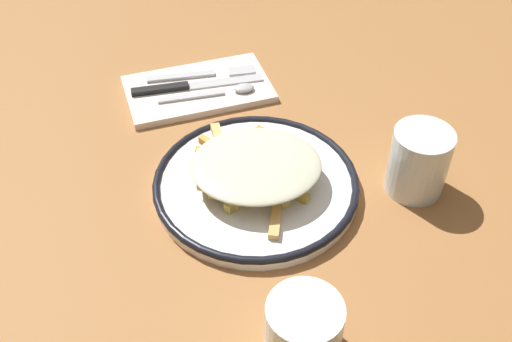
{
  "coord_description": "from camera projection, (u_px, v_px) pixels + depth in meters",
  "views": [
    {
      "loc": [
        0.57,
        -0.15,
        0.59
      ],
      "look_at": [
        0.0,
        0.0,
        0.04
      ],
      "focal_mm": 43.45,
      "sensor_mm": 36.0,
      "label": 1
    }
  ],
  "objects": [
    {
      "name": "ground_plane",
      "position": [
        256.0,
        190.0,
        0.83
      ],
      "size": [
        2.6,
        2.6,
        0.0
      ],
      "primitive_type": "plane",
      "color": "#9D6738"
    },
    {
      "name": "plate",
      "position": [
        256.0,
        184.0,
        0.82
      ],
      "size": [
        0.27,
        0.27,
        0.02
      ],
      "color": "white",
      "rests_on": "ground_plane"
    },
    {
      "name": "fries_heap",
      "position": [
        252.0,
        165.0,
        0.81
      ],
      "size": [
        0.21,
        0.2,
        0.04
      ],
      "color": "gold",
      "rests_on": "plate"
    },
    {
      "name": "napkin",
      "position": [
        198.0,
        89.0,
        0.99
      ],
      "size": [
        0.14,
        0.23,
        0.01
      ],
      "primitive_type": "cube",
      "rotation": [
        0.0,
        0.0,
        0.05
      ],
      "color": "silver",
      "rests_on": "ground_plane"
    },
    {
      "name": "fork",
      "position": [
        202.0,
        74.0,
        1.0
      ],
      "size": [
        0.03,
        0.18,
        0.01
      ],
      "color": "silver",
      "rests_on": "napkin"
    },
    {
      "name": "knife",
      "position": [
        186.0,
        86.0,
        0.98
      ],
      "size": [
        0.03,
        0.21,
        0.01
      ],
      "color": "black",
      "rests_on": "napkin"
    },
    {
      "name": "spoon",
      "position": [
        223.0,
        91.0,
        0.97
      ],
      "size": [
        0.02,
        0.15,
        0.01
      ],
      "color": "silver",
      "rests_on": "napkin"
    },
    {
      "name": "water_glass",
      "position": [
        419.0,
        161.0,
        0.8
      ],
      "size": [
        0.08,
        0.08,
        0.09
      ],
      "primitive_type": "cylinder",
      "color": "silver",
      "rests_on": "ground_plane"
    },
    {
      "name": "coffee_mug",
      "position": [
        304.0,
        330.0,
        0.63
      ],
      "size": [
        0.11,
        0.08,
        0.07
      ],
      "color": "white",
      "rests_on": "ground_plane"
    }
  ]
}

